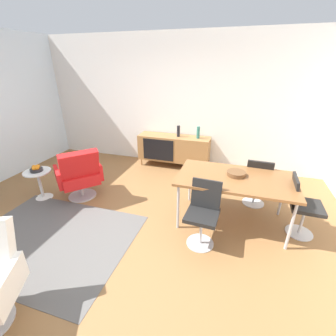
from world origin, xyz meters
name	(u,v)px	position (x,y,z in m)	size (l,w,h in m)	color
ground_plane	(132,226)	(0.00, 0.00, 0.00)	(8.32, 8.32, 0.00)	olive
wall_back	(179,103)	(0.00, 2.60, 1.40)	(6.80, 0.12, 2.80)	white
sideboard	(174,148)	(-0.01, 2.30, 0.44)	(1.60, 0.45, 0.72)	olive
vase_cobalt	(198,132)	(0.52, 2.30, 0.85)	(0.07, 0.07, 0.26)	#337266
vase_sculptural_dark	(178,131)	(0.09, 2.30, 0.84)	(0.07, 0.07, 0.24)	black
dining_table	(235,180)	(1.38, 0.56, 0.70)	(1.60, 0.90, 0.74)	brown
wooden_bowl_on_table	(236,174)	(1.38, 0.63, 0.77)	(0.26, 0.26, 0.06)	brown
dining_chair_front_left	(203,211)	(1.03, 0.00, 0.47)	(0.42, 0.45, 0.86)	black
dining_chair_back_right	(257,180)	(1.73, 1.12, 0.47)	(0.42, 0.44, 0.86)	black
dining_chair_far_end	(302,204)	(2.27, 0.57, 0.47)	(0.44, 0.41, 0.86)	black
lounge_chair_red	(79,174)	(-1.17, 0.47, 0.47)	(0.91, 0.91, 0.95)	red
side_table_round	(39,182)	(-1.85, 0.26, 0.32)	(0.44, 0.44, 0.52)	white
fruit_bowl	(36,169)	(-1.85, 0.26, 0.56)	(0.20, 0.20, 0.11)	#262628
area_rug	(50,239)	(-0.95, -0.58, 0.00)	(2.20, 1.70, 0.01)	#595654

